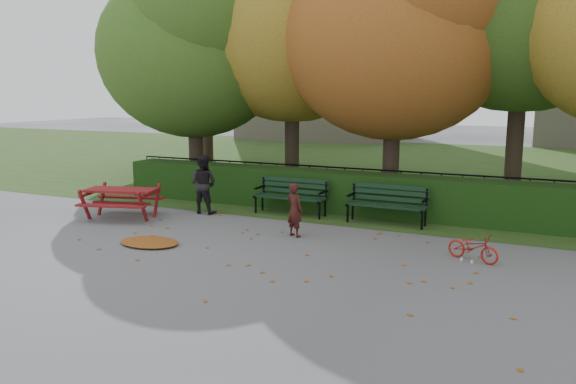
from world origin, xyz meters
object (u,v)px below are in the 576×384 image
at_px(tree_a, 197,38).
at_px(child, 295,210).
at_px(tree_b, 300,6).
at_px(tree_c, 406,17).
at_px(bench_left, 292,193).
at_px(bicycle, 473,247).
at_px(bench_right, 387,201).
at_px(adult, 203,184).
at_px(picnic_table, 121,195).
at_px(tree_f, 209,16).

height_order(tree_a, child, tree_a).
height_order(tree_b, tree_c, tree_b).
bearing_deg(bench_left, bicycle, -25.68).
bearing_deg(tree_c, bench_left, -133.36).
relative_size(bench_right, adult, 1.23).
xyz_separation_m(tree_c, picnic_table, (-5.62, -4.37, -4.28)).
xyz_separation_m(tree_f, picnic_table, (2.34, -7.64, -5.14)).
bearing_deg(bench_right, tree_b, 139.33).
distance_m(bench_left, picnic_table, 4.07).
xyz_separation_m(tree_b, bicycle, (5.69, -5.23, -5.15)).
bearing_deg(tree_f, bench_left, -43.51).
xyz_separation_m(bench_left, adult, (-2.03, -0.80, 0.21)).
distance_m(tree_c, child, 6.10).
relative_size(tree_b, tree_c, 1.10).
height_order(tree_b, bench_right, tree_b).
bearing_deg(bicycle, picnic_table, 110.85).
xyz_separation_m(tree_f, bicycle, (10.38, -7.72, -5.44)).
relative_size(bench_left, child, 1.59).
height_order(tree_a, tree_b, tree_b).
bearing_deg(tree_f, adult, -59.06).
relative_size(bench_left, bench_right, 1.00).
height_order(tree_f, bicycle, tree_f).
bearing_deg(tree_a, picnic_table, -84.26).
height_order(tree_c, tree_f, tree_f).
relative_size(tree_c, picnic_table, 4.11).
relative_size(tree_c, adult, 5.47).
relative_size(tree_c, bench_right, 4.44).
height_order(bench_left, child, child).
bearing_deg(tree_b, bench_left, -69.42).
bearing_deg(tree_f, picnic_table, -72.95).
xyz_separation_m(tree_b, bench_right, (3.54, -3.04, -4.88)).
distance_m(tree_b, adult, 6.12).
bearing_deg(picnic_table, bench_right, 4.04).
distance_m(tree_f, adult, 8.90).
relative_size(tree_a, bench_left, 4.16).
distance_m(bench_right, bicycle, 3.08).
bearing_deg(tree_c, tree_f, 157.65).
height_order(bench_left, bicycle, bench_left).
distance_m(tree_c, bench_left, 5.31).
bearing_deg(tree_b, picnic_table, -114.47).
bearing_deg(bicycle, bench_right, 65.89).
distance_m(tree_b, child, 7.27).
bearing_deg(tree_f, tree_c, -22.35).
height_order(picnic_table, child, child).
bearing_deg(adult, tree_a, -59.12).
bearing_deg(bench_left, bench_right, 0.00).
bearing_deg(bench_left, tree_c, 46.64).
bearing_deg(tree_b, tree_a, -156.95).
bearing_deg(bench_right, bench_left, 180.00).
bearing_deg(child, tree_c, -83.35).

